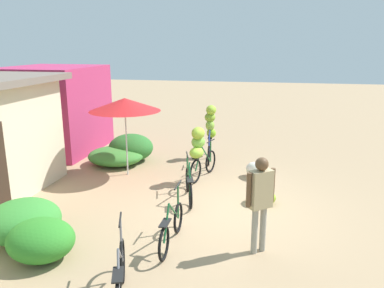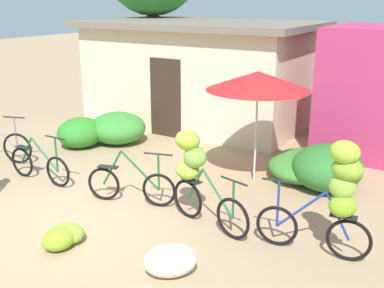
{
  "view_description": "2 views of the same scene",
  "coord_description": "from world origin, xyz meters",
  "px_view_note": "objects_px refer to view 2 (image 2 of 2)",
  "views": [
    {
      "loc": [
        -7.99,
        -0.88,
        3.56
      ],
      "look_at": [
        0.65,
        0.89,
        1.27
      ],
      "focal_mm": 36.1,
      "sensor_mm": 36.0,
      "label": 1
    },
    {
      "loc": [
        5.16,
        -4.92,
        3.46
      ],
      "look_at": [
        1.15,
        1.6,
        1.03
      ],
      "focal_mm": 43.56,
      "sensor_mm": 36.0,
      "label": 2
    }
  ],
  "objects_px": {
    "building_low": "(201,72)",
    "market_umbrella": "(258,81)",
    "bicycle_near_pile": "(39,165)",
    "bicycle_rightmost": "(337,190)",
    "bicycle_center_loaded": "(131,185)",
    "produce_sack": "(170,261)",
    "bicycle_by_shop": "(195,169)",
    "banana_pile_on_ground": "(63,236)"
  },
  "relations": [
    {
      "from": "bicycle_by_shop",
      "to": "produce_sack",
      "type": "height_order",
      "value": "bicycle_by_shop"
    },
    {
      "from": "bicycle_rightmost",
      "to": "building_low",
      "type": "bearing_deg",
      "value": 134.35
    },
    {
      "from": "bicycle_center_loaded",
      "to": "produce_sack",
      "type": "relative_size",
      "value": 2.26
    },
    {
      "from": "banana_pile_on_ground",
      "to": "bicycle_rightmost",
      "type": "bearing_deg",
      "value": 26.74
    },
    {
      "from": "market_umbrella",
      "to": "produce_sack",
      "type": "bearing_deg",
      "value": -83.11
    },
    {
      "from": "banana_pile_on_ground",
      "to": "building_low",
      "type": "bearing_deg",
      "value": 104.98
    },
    {
      "from": "bicycle_by_shop",
      "to": "bicycle_rightmost",
      "type": "bearing_deg",
      "value": 1.22
    },
    {
      "from": "market_umbrella",
      "to": "banana_pile_on_ground",
      "type": "bearing_deg",
      "value": -109.65
    },
    {
      "from": "bicycle_near_pile",
      "to": "produce_sack",
      "type": "distance_m",
      "value": 4.21
    },
    {
      "from": "market_umbrella",
      "to": "building_low",
      "type": "bearing_deg",
      "value": 133.51
    },
    {
      "from": "market_umbrella",
      "to": "banana_pile_on_ground",
      "type": "distance_m",
      "value": 4.36
    },
    {
      "from": "banana_pile_on_ground",
      "to": "produce_sack",
      "type": "height_order",
      "value": "produce_sack"
    },
    {
      "from": "bicycle_rightmost",
      "to": "banana_pile_on_ground",
      "type": "xyz_separation_m",
      "value": [
        -3.4,
        -1.71,
        -0.87
      ]
    },
    {
      "from": "building_low",
      "to": "banana_pile_on_ground",
      "type": "distance_m",
      "value": 7.51
    },
    {
      "from": "bicycle_by_shop",
      "to": "banana_pile_on_ground",
      "type": "distance_m",
      "value": 2.2
    },
    {
      "from": "bicycle_by_shop",
      "to": "bicycle_rightmost",
      "type": "height_order",
      "value": "bicycle_rightmost"
    },
    {
      "from": "bicycle_by_shop",
      "to": "banana_pile_on_ground",
      "type": "bearing_deg",
      "value": -126.28
    },
    {
      "from": "bicycle_rightmost",
      "to": "banana_pile_on_ground",
      "type": "distance_m",
      "value": 3.9
    },
    {
      "from": "building_low",
      "to": "market_umbrella",
      "type": "distance_m",
      "value": 4.74
    },
    {
      "from": "bicycle_rightmost",
      "to": "bicycle_center_loaded",
      "type": "bearing_deg",
      "value": -179.28
    },
    {
      "from": "bicycle_center_loaded",
      "to": "banana_pile_on_ground",
      "type": "relative_size",
      "value": 2.23
    },
    {
      "from": "building_low",
      "to": "produce_sack",
      "type": "distance_m",
      "value": 7.97
    },
    {
      "from": "building_low",
      "to": "produce_sack",
      "type": "xyz_separation_m",
      "value": [
        3.67,
        -6.97,
        -1.21
      ]
    },
    {
      "from": "bicycle_center_loaded",
      "to": "produce_sack",
      "type": "bearing_deg",
      "value": -39.14
    },
    {
      "from": "bicycle_center_loaded",
      "to": "bicycle_near_pile",
      "type": "bearing_deg",
      "value": -176.3
    },
    {
      "from": "market_umbrella",
      "to": "bicycle_rightmost",
      "type": "xyz_separation_m",
      "value": [
        2.07,
        -2.02,
        -0.97
      ]
    },
    {
      "from": "building_low",
      "to": "bicycle_by_shop",
      "type": "height_order",
      "value": "building_low"
    },
    {
      "from": "bicycle_near_pile",
      "to": "banana_pile_on_ground",
      "type": "relative_size",
      "value": 2.27
    },
    {
      "from": "bicycle_rightmost",
      "to": "produce_sack",
      "type": "bearing_deg",
      "value": -136.81
    },
    {
      "from": "bicycle_by_shop",
      "to": "bicycle_center_loaded",
      "type": "bearing_deg",
      "value": 179.88
    },
    {
      "from": "bicycle_near_pile",
      "to": "bicycle_rightmost",
      "type": "bearing_deg",
      "value": 1.86
    },
    {
      "from": "bicycle_rightmost",
      "to": "bicycle_near_pile",
      "type": "bearing_deg",
      "value": -178.14
    },
    {
      "from": "market_umbrella",
      "to": "bicycle_center_loaded",
      "type": "bearing_deg",
      "value": -124.33
    },
    {
      "from": "building_low",
      "to": "bicycle_rightmost",
      "type": "xyz_separation_m",
      "value": [
        5.31,
        -5.43,
        -0.42
      ]
    },
    {
      "from": "market_umbrella",
      "to": "bicycle_center_loaded",
      "type": "relative_size",
      "value": 1.36
    },
    {
      "from": "bicycle_near_pile",
      "to": "bicycle_center_loaded",
      "type": "xyz_separation_m",
      "value": [
        2.15,
        0.14,
        0.0
      ]
    },
    {
      "from": "market_umbrella",
      "to": "bicycle_center_loaded",
      "type": "height_order",
      "value": "market_umbrella"
    },
    {
      "from": "building_low",
      "to": "bicycle_near_pile",
      "type": "height_order",
      "value": "building_low"
    },
    {
      "from": "bicycle_near_pile",
      "to": "bicycle_by_shop",
      "type": "relative_size",
      "value": 1.02
    },
    {
      "from": "bicycle_by_shop",
      "to": "banana_pile_on_ground",
      "type": "xyz_separation_m",
      "value": [
        -1.22,
        -1.67,
        -0.75
      ]
    },
    {
      "from": "bicycle_near_pile",
      "to": "banana_pile_on_ground",
      "type": "height_order",
      "value": "bicycle_near_pile"
    },
    {
      "from": "market_umbrella",
      "to": "banana_pile_on_ground",
      "type": "relative_size",
      "value": 3.03
    }
  ]
}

